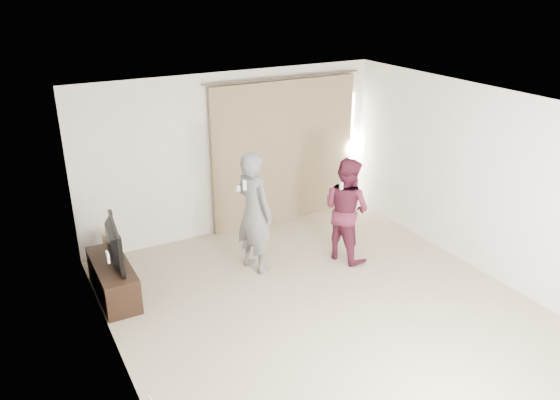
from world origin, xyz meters
The scene contains 10 objects.
floor centered at (0.00, 0.00, 0.00)m, with size 5.50×5.50×0.00m, color beige.
wall_back centered at (0.00, 2.75, 1.30)m, with size 5.00×0.04×2.60m, color white.
wall_left centered at (-2.50, 0.00, 1.30)m, with size 0.04×5.50×2.60m.
ceiling centered at (0.00, 0.00, 2.60)m, with size 5.00×5.50×0.01m, color white.
curtain centered at (0.91, 2.68, 1.20)m, with size 2.80×0.11×2.46m.
tv_console centered at (-2.27, 1.61, 0.24)m, with size 0.43×1.24×0.48m, color black.
tv centered at (-2.27, 1.61, 0.76)m, with size 0.96×0.13×0.55m, color black.
scratching_post centered at (-2.10, 2.40, 0.22)m, with size 0.41×0.41×0.55m.
person_man centered at (-0.31, 1.37, 0.88)m, with size 0.59×0.74×1.76m.
person_woman centered at (1.01, 1.02, 0.78)m, with size 0.78×0.89×1.56m.
Camera 1 is at (-3.32, -4.89, 3.94)m, focal length 35.00 mm.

